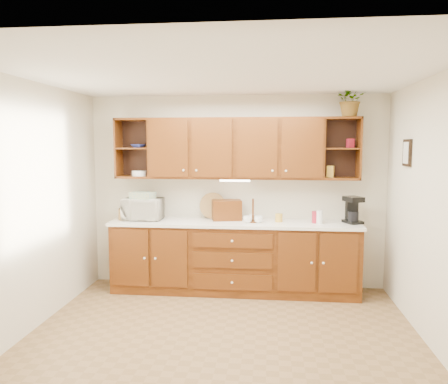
% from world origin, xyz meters
% --- Properties ---
extents(floor, '(4.00, 4.00, 0.00)m').
position_xyz_m(floor, '(0.00, 0.00, 0.00)').
color(floor, olive).
rests_on(floor, ground).
extents(ceiling, '(4.00, 4.00, 0.00)m').
position_xyz_m(ceiling, '(0.00, 0.00, 2.60)').
color(ceiling, white).
rests_on(ceiling, back_wall).
extents(back_wall, '(4.00, 0.00, 4.00)m').
position_xyz_m(back_wall, '(0.00, 1.75, 1.30)').
color(back_wall, beige).
rests_on(back_wall, floor).
extents(left_wall, '(0.00, 3.50, 3.50)m').
position_xyz_m(left_wall, '(-2.00, 0.00, 1.30)').
color(left_wall, beige).
rests_on(left_wall, floor).
extents(right_wall, '(0.00, 3.50, 3.50)m').
position_xyz_m(right_wall, '(2.00, 0.00, 1.30)').
color(right_wall, beige).
rests_on(right_wall, floor).
extents(base_cabinets, '(3.20, 0.60, 0.90)m').
position_xyz_m(base_cabinets, '(0.00, 1.45, 0.45)').
color(base_cabinets, '#391906').
rests_on(base_cabinets, floor).
extents(countertop, '(3.24, 0.64, 0.04)m').
position_xyz_m(countertop, '(0.00, 1.44, 0.92)').
color(countertop, white).
rests_on(countertop, base_cabinets).
extents(upper_cabinets, '(3.20, 0.33, 0.80)m').
position_xyz_m(upper_cabinets, '(0.01, 1.59, 1.89)').
color(upper_cabinets, '#391906').
rests_on(upper_cabinets, back_wall).
extents(undercabinet_light, '(0.40, 0.05, 0.02)m').
position_xyz_m(undercabinet_light, '(0.00, 1.53, 1.47)').
color(undercabinet_light, white).
rests_on(undercabinet_light, upper_cabinets).
extents(framed_picture, '(0.03, 0.24, 0.30)m').
position_xyz_m(framed_picture, '(1.98, 0.90, 1.85)').
color(framed_picture, black).
rests_on(framed_picture, right_wall).
extents(wicker_basket, '(0.35, 0.35, 0.14)m').
position_xyz_m(wicker_basket, '(-1.44, 1.47, 1.01)').
color(wicker_basket, '#9F7A42').
rests_on(wicker_basket, countertop).
extents(microwave, '(0.51, 0.35, 0.28)m').
position_xyz_m(microwave, '(-1.23, 1.47, 1.08)').
color(microwave, silver).
rests_on(microwave, countertop).
extents(towel_stack, '(0.35, 0.30, 0.09)m').
position_xyz_m(towel_stack, '(-1.23, 1.47, 1.27)').
color(towel_stack, tan).
rests_on(towel_stack, microwave).
extents(wine_bottle, '(0.10, 0.10, 0.31)m').
position_xyz_m(wine_bottle, '(-1.12, 1.48, 1.10)').
color(wine_bottle, black).
rests_on(wine_bottle, countertop).
extents(woven_tray, '(0.36, 0.13, 0.35)m').
position_xyz_m(woven_tray, '(-0.32, 1.66, 0.95)').
color(woven_tray, '#9F7A42').
rests_on(woven_tray, countertop).
extents(bread_box, '(0.42, 0.31, 0.27)m').
position_xyz_m(bread_box, '(-0.11, 1.55, 1.07)').
color(bread_box, '#391906').
rests_on(bread_box, countertop).
extents(mug_tree, '(0.29, 0.28, 0.31)m').
position_xyz_m(mug_tree, '(0.25, 1.41, 0.99)').
color(mug_tree, '#391906').
rests_on(mug_tree, countertop).
extents(canister_red, '(0.12, 0.12, 0.15)m').
position_xyz_m(canister_red, '(1.06, 1.45, 1.02)').
color(canister_red, maroon).
rests_on(canister_red, countertop).
extents(canister_white, '(0.08, 0.08, 0.17)m').
position_xyz_m(canister_white, '(1.09, 1.40, 1.02)').
color(canister_white, white).
rests_on(canister_white, countertop).
extents(canister_yellow, '(0.10, 0.10, 0.11)m').
position_xyz_m(canister_yellow, '(0.58, 1.48, 0.99)').
color(canister_yellow, gold).
rests_on(canister_yellow, countertop).
extents(coffee_maker, '(0.26, 0.29, 0.34)m').
position_xyz_m(coffee_maker, '(1.52, 1.50, 1.10)').
color(coffee_maker, black).
rests_on(coffee_maker, countertop).
extents(bowl_stack, '(0.23, 0.23, 0.04)m').
position_xyz_m(bowl_stack, '(-1.30, 1.56, 1.92)').
color(bowl_stack, '#283593').
rests_on(bowl_stack, upper_cabinets).
extents(plate_stack, '(0.23, 0.23, 0.07)m').
position_xyz_m(plate_stack, '(-1.30, 1.56, 1.56)').
color(plate_stack, white).
rests_on(plate_stack, upper_cabinets).
extents(pantry_box_yellow, '(0.10, 0.09, 0.15)m').
position_xyz_m(pantry_box_yellow, '(1.23, 1.56, 1.59)').
color(pantry_box_yellow, gold).
rests_on(pantry_box_yellow, upper_cabinets).
extents(pantry_box_red, '(0.10, 0.09, 0.12)m').
position_xyz_m(pantry_box_red, '(1.48, 1.58, 1.96)').
color(pantry_box_red, maroon).
rests_on(pantry_box_red, upper_cabinets).
extents(potted_plant, '(0.49, 0.46, 0.43)m').
position_xyz_m(potted_plant, '(1.46, 1.54, 2.51)').
color(potted_plant, '#999999').
rests_on(potted_plant, upper_cabinets).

